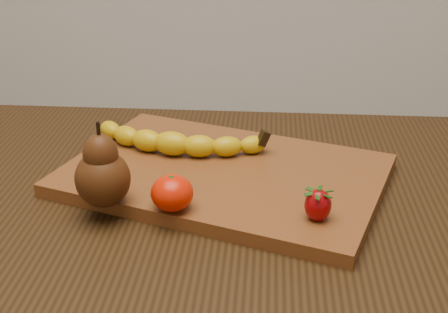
# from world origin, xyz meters

# --- Properties ---
(table) EXTENTS (1.00, 0.70, 0.76)m
(table) POSITION_xyz_m (0.00, 0.00, 0.66)
(table) COLOR black
(table) RESTS_ON ground
(cutting_board) EXTENTS (0.52, 0.43, 0.02)m
(cutting_board) POSITION_xyz_m (0.04, 0.06, 0.77)
(cutting_board) COLOR brown
(cutting_board) RESTS_ON table
(banana) EXTENTS (0.24, 0.10, 0.04)m
(banana) POSITION_xyz_m (-0.04, 0.10, 0.80)
(banana) COLOR #D4B009
(banana) RESTS_ON cutting_board
(pear) EXTENTS (0.10, 0.10, 0.11)m
(pear) POSITION_xyz_m (-0.11, -0.05, 0.84)
(pear) COLOR #45220B
(pear) RESTS_ON cutting_board
(mandarin) EXTENTS (0.06, 0.06, 0.05)m
(mandarin) POSITION_xyz_m (-0.02, -0.06, 0.80)
(mandarin) COLOR red
(mandarin) RESTS_ON cutting_board
(strawberry) EXTENTS (0.04, 0.04, 0.04)m
(strawberry) POSITION_xyz_m (0.17, -0.07, 0.80)
(strawberry) COLOR #950407
(strawberry) RESTS_ON cutting_board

